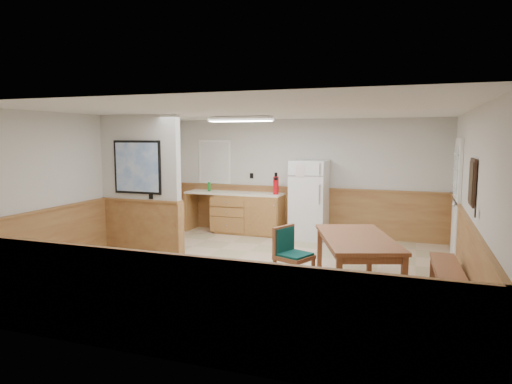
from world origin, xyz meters
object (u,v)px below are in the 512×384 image
at_px(refrigerator, 309,200).
at_px(dining_bench, 447,275).
at_px(fire_extinguisher, 276,185).
at_px(soap_bottle, 209,187).
at_px(dining_table, 357,243).
at_px(dining_chair, 289,251).

xyz_separation_m(refrigerator, dining_bench, (2.52, -3.01, -0.48)).
relative_size(fire_extinguisher, soap_bottle, 2.30).
height_order(dining_bench, soap_bottle, soap_bottle).
bearing_deg(refrigerator, soap_bottle, 178.50).
distance_m(refrigerator, fire_extinguisher, 0.78).
distance_m(fire_extinguisher, soap_bottle, 1.61).
relative_size(dining_table, dining_chair, 2.37).
distance_m(dining_chair, soap_bottle, 4.22).
bearing_deg(fire_extinguisher, refrigerator, 15.61).
bearing_deg(fire_extinguisher, dining_table, -39.34).
distance_m(dining_bench, fire_extinguisher, 4.50).
bearing_deg(refrigerator, fire_extinguisher, -179.46).
bearing_deg(dining_bench, fire_extinguisher, 134.34).
xyz_separation_m(dining_bench, dining_chair, (-2.11, -0.06, 0.15)).
xyz_separation_m(refrigerator, dining_chair, (0.41, -3.08, -0.33)).
relative_size(refrigerator, dining_bench, 1.07).
relative_size(dining_table, fire_extinguisher, 4.32).
relative_size(refrigerator, soap_bottle, 8.10).
distance_m(refrigerator, dining_chair, 3.12).
height_order(dining_table, soap_bottle, soap_bottle).
height_order(dining_table, dining_chair, dining_chair).
height_order(dining_chair, fire_extinguisher, fire_extinguisher).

